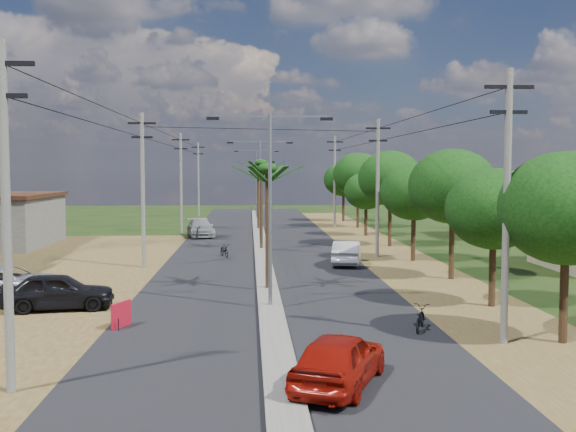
% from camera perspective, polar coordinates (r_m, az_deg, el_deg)
% --- Properties ---
extents(ground, '(160.00, 160.00, 0.00)m').
position_cam_1_polar(ground, '(27.98, -1.51, -7.90)').
color(ground, black).
rests_on(ground, ground).
extents(road, '(12.00, 110.00, 0.04)m').
position_cam_1_polar(road, '(42.77, -2.14, -3.73)').
color(road, black).
rests_on(road, ground).
extents(median, '(1.00, 90.00, 0.18)m').
position_cam_1_polar(median, '(45.73, -2.22, -3.14)').
color(median, '#605E56').
rests_on(median, ground).
extents(dirt_shoulder_east, '(5.00, 90.00, 0.03)m').
position_cam_1_polar(dirt_shoulder_east, '(43.77, 9.07, -3.61)').
color(dirt_shoulder_east, '#503A1B').
rests_on(dirt_shoulder_east, ground).
extents(house_east_far, '(7.60, 7.50, 4.60)m').
position_cam_1_polar(house_east_far, '(59.62, 18.20, 0.55)').
color(house_east_far, gray).
rests_on(house_east_far, ground).
extents(tree_east_a, '(4.40, 4.40, 6.37)m').
position_cam_1_polar(tree_east_a, '(23.78, 22.51, 0.61)').
color(tree_east_a, black).
rests_on(tree_east_a, ground).
extents(tree_east_b, '(4.00, 4.00, 5.83)m').
position_cam_1_polar(tree_east_b, '(29.24, 17.01, 0.57)').
color(tree_east_b, black).
rests_on(tree_east_b, ground).
extents(tree_east_c, '(4.60, 4.60, 6.83)m').
position_cam_1_polar(tree_east_c, '(35.96, 13.77, 2.44)').
color(tree_east_c, black).
rests_on(tree_east_c, ground).
extents(tree_east_d, '(4.20, 4.20, 6.13)m').
position_cam_1_polar(tree_east_d, '(42.64, 10.61, 2.01)').
color(tree_east_d, black).
rests_on(tree_east_d, ground).
extents(tree_east_e, '(4.80, 4.80, 7.14)m').
position_cam_1_polar(tree_east_e, '(50.47, 8.66, 3.18)').
color(tree_east_e, black).
rests_on(tree_east_e, ground).
extents(tree_east_f, '(3.80, 3.80, 5.52)m').
position_cam_1_polar(tree_east_f, '(58.27, 6.63, 2.12)').
color(tree_east_f, black).
rests_on(tree_east_f, ground).
extents(tree_east_g, '(5.00, 5.00, 7.38)m').
position_cam_1_polar(tree_east_g, '(66.23, 5.95, 3.52)').
color(tree_east_g, black).
rests_on(tree_east_g, ground).
extents(tree_east_h, '(4.40, 4.40, 6.52)m').
position_cam_1_polar(tree_east_h, '(74.10, 4.73, 3.11)').
color(tree_east_h, black).
rests_on(tree_east_h, ground).
extents(palm_median_near, '(2.00, 2.00, 6.15)m').
position_cam_1_polar(palm_median_near, '(31.38, -1.76, 3.57)').
color(palm_median_near, black).
rests_on(palm_median_near, ground).
extents(palm_median_mid, '(2.00, 2.00, 6.55)m').
position_cam_1_polar(palm_median_mid, '(47.38, -2.29, 4.15)').
color(palm_median_mid, black).
rests_on(palm_median_mid, ground).
extents(palm_median_far, '(2.00, 2.00, 5.85)m').
position_cam_1_polar(palm_median_far, '(63.38, -2.55, 3.54)').
color(palm_median_far, black).
rests_on(palm_median_far, ground).
extents(streetlight_near, '(5.10, 0.18, 8.00)m').
position_cam_1_polar(streetlight_near, '(27.40, -1.53, 1.94)').
color(streetlight_near, gray).
rests_on(streetlight_near, ground).
extents(streetlight_mid, '(5.10, 0.18, 8.00)m').
position_cam_1_polar(streetlight_mid, '(52.38, -2.38, 2.92)').
color(streetlight_mid, gray).
rests_on(streetlight_mid, ground).
extents(streetlight_far, '(5.10, 0.18, 8.00)m').
position_cam_1_polar(streetlight_far, '(77.38, -2.69, 3.27)').
color(streetlight_far, gray).
rests_on(streetlight_far, ground).
extents(utility_pole_w_a, '(1.60, 0.24, 9.00)m').
position_cam_1_polar(utility_pole_w_a, '(18.45, -22.77, 0.54)').
color(utility_pole_w_a, '#605E56').
rests_on(utility_pole_w_a, ground).
extents(utility_pole_w_b, '(1.60, 0.24, 9.00)m').
position_cam_1_polar(utility_pole_w_b, '(39.86, -12.19, 2.45)').
color(utility_pole_w_b, '#605E56').
rests_on(utility_pole_w_b, ground).
extents(utility_pole_w_c, '(1.60, 0.24, 9.00)m').
position_cam_1_polar(utility_pole_w_c, '(61.68, -9.04, 3.01)').
color(utility_pole_w_c, '#605E56').
rests_on(utility_pole_w_c, ground).
extents(utility_pole_w_d, '(1.60, 0.24, 9.00)m').
position_cam_1_polar(utility_pole_w_d, '(82.60, -7.59, 3.26)').
color(utility_pole_w_d, '#605E56').
rests_on(utility_pole_w_d, ground).
extents(utility_pole_e_a, '(1.60, 0.24, 9.00)m').
position_cam_1_polar(utility_pole_e_a, '(22.97, 18.03, 1.27)').
color(utility_pole_e_a, '#605E56').
rests_on(utility_pole_e_a, ground).
extents(utility_pole_e_b, '(1.60, 0.24, 9.00)m').
position_cam_1_polar(utility_pole_e_b, '(44.18, 7.60, 2.65)').
color(utility_pole_e_b, '#605E56').
rests_on(utility_pole_e_b, ground).
extents(utility_pole_e_c, '(1.60, 0.24, 9.00)m').
position_cam_1_polar(utility_pole_e_c, '(65.91, 3.97, 3.11)').
color(utility_pole_e_c, '#605E56').
rests_on(utility_pole_e_c, ground).
extents(car_red_near, '(3.34, 4.66, 1.47)m').
position_cam_1_polar(car_red_near, '(18.15, 4.36, -12.11)').
color(car_red_near, maroon).
rests_on(car_red_near, ground).
extents(car_silver_mid, '(2.42, 4.64, 1.46)m').
position_cam_1_polar(car_silver_mid, '(40.57, 5.02, -3.16)').
color(car_silver_mid, '#A1A3A9').
rests_on(car_silver_mid, ground).
extents(car_white_far, '(2.93, 5.30, 1.45)m').
position_cam_1_polar(car_white_far, '(57.66, -7.43, -1.05)').
color(car_white_far, '#AFAFAA').
rests_on(car_white_far, ground).
extents(car_parked_silver, '(5.28, 2.49, 1.46)m').
position_cam_1_polar(car_parked_silver, '(32.22, -22.71, -5.31)').
color(car_parked_silver, '#A1A3A9').
rests_on(car_parked_silver, ground).
extents(car_parked_dark, '(4.67, 2.42, 1.52)m').
position_cam_1_polar(car_parked_dark, '(29.16, -18.90, -6.11)').
color(car_parked_dark, black).
rests_on(car_parked_dark, ground).
extents(moto_rider_east, '(1.16, 1.75, 0.87)m').
position_cam_1_polar(moto_rider_east, '(24.68, 11.09, -8.56)').
color(moto_rider_east, black).
rests_on(moto_rider_east, ground).
extents(moto_rider_west_a, '(1.09, 1.84, 0.91)m').
position_cam_1_polar(moto_rider_west_a, '(44.13, -5.40, -2.93)').
color(moto_rider_west_a, black).
rests_on(moto_rider_west_a, ground).
extents(moto_rider_west_b, '(0.77, 1.86, 1.09)m').
position_cam_1_polar(moto_rider_west_b, '(55.46, -7.59, -1.44)').
color(moto_rider_west_b, black).
rests_on(moto_rider_west_b, ground).
extents(roadside_sign, '(0.53, 1.11, 0.97)m').
position_cam_1_polar(roadside_sign, '(25.35, -13.94, -8.16)').
color(roadside_sign, '#B31023').
rests_on(roadside_sign, ground).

